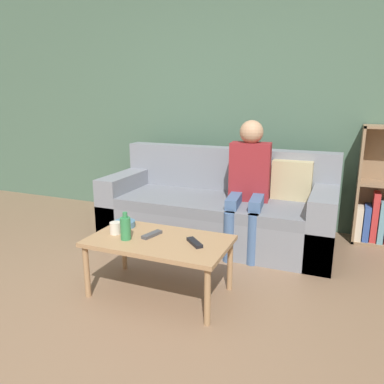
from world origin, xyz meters
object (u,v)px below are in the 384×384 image
Objects in this scene: cup_near at (115,228)px; tv_remote_0 at (152,235)px; person_adult at (249,176)px; bottle at (126,228)px; tv_remote_1 at (195,243)px; snack_bowl at (125,224)px; couch at (218,210)px; coffee_table at (159,245)px.

cup_near is 0.28m from tv_remote_0.
person_adult is 5.94× the size of bottle.
snack_bowl reaches higher than tv_remote_1.
person_adult is 1.21m from snack_bowl.
couch is at bearing 98.87° from tv_remote_0.
coffee_table is 6.11× the size of snack_bowl.
cup_near is (-0.34, -0.02, 0.08)m from coffee_table.
snack_bowl is (-0.36, 0.13, 0.06)m from coffee_table.
tv_remote_0 is (0.27, 0.06, -0.03)m from cup_near.
bottle reaches higher than tv_remote_1.
couch is 13.72× the size of snack_bowl.
tv_remote_1 is at bearing -79.36° from couch.
bottle is (0.13, -0.07, 0.04)m from cup_near.
tv_remote_1 is (0.60, 0.03, -0.03)m from cup_near.
coffee_table is at bearing 136.48° from tv_remote_1.
cup_near is at bearing -175.80° from coffee_table.
cup_near reaches higher than tv_remote_0.
bottle reaches higher than cup_near.
tv_remote_0 is at bearing 154.81° from coffee_table.
bottle reaches higher than tv_remote_0.
cup_near is 0.49× the size of tv_remote_0.
coffee_table is at bearing -19.86° from snack_bowl.
couch reaches higher than snack_bowl.
snack_bowl is (-0.40, -1.03, 0.14)m from couch.
coffee_table is 0.09m from tv_remote_0.
tv_remote_0 is at bearing 130.46° from tv_remote_1.
tv_remote_0 is 1.11× the size of snack_bowl.
couch is 11.13× the size of bottle.
person_adult reaches higher than snack_bowl.
cup_near is at bearing -107.97° from couch.
bottle is at bearing -27.05° from cup_near.
couch is 2.25× the size of coffee_table.
couch is at bearing 55.17° from tv_remote_1.
couch is at bearing 68.62° from snack_bowl.
person_adult is 1.31m from bottle.
coffee_table is at bearing -10.46° from tv_remote_0.
person_adult is 1.10m from tv_remote_1.
tv_remote_1 is at bearing -10.97° from snack_bowl.
snack_bowl is at bearing -133.05° from person_adult.
bottle is at bearing -121.94° from person_adult.
coffee_table is at bearing 4.20° from cup_near.
person_adult is at bearing 71.69° from coffee_table.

